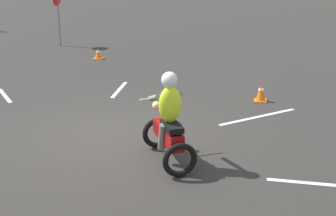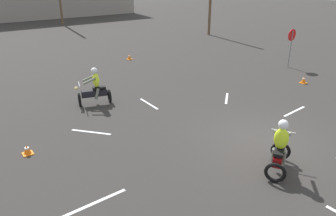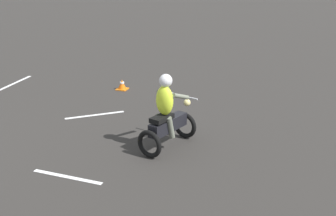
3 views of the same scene
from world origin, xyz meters
TOP-DOWN VIEW (x-y plane):
  - ground_plane at (0.00, 0.00)m, footprint 120.00×120.00m
  - motorcycle_rider_foreground at (-1.18, -1.51)m, footprint 1.51×1.23m
  - stop_sign at (8.77, 5.36)m, footprint 0.70×0.08m
  - traffic_cone_mid_center at (2.91, -2.94)m, footprint 0.32×0.32m
  - traffic_cone_mid_left at (6.72, 2.91)m, footprint 0.32×0.32m
  - lane_stripe_e at (3.09, 0.88)m, footprint 1.59×0.25m
  - lane_stripe_ne at (1.87, 3.63)m, footprint 1.12×1.05m
  - lane_stripe_s at (-1.45, -4.25)m, footprint 0.16×2.02m
  - lane_stripe_se at (1.67, -2.95)m, footprint 1.58×1.65m

SIDE VIEW (x-z plane):
  - ground_plane at x=0.00m, z-range 0.00..0.00m
  - lane_stripe_e at x=3.09m, z-range 0.00..0.01m
  - lane_stripe_ne at x=1.87m, z-range 0.00..0.01m
  - lane_stripe_s at x=-1.45m, z-range 0.00..0.01m
  - lane_stripe_se at x=1.67m, z-range 0.00..0.01m
  - traffic_cone_mid_left at x=6.72m, z-range -0.01..0.37m
  - traffic_cone_mid_center at x=2.91m, z-range -0.01..0.44m
  - motorcycle_rider_foreground at x=-1.18m, z-range -0.10..1.56m
  - stop_sign at x=8.77m, z-range 0.48..2.78m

